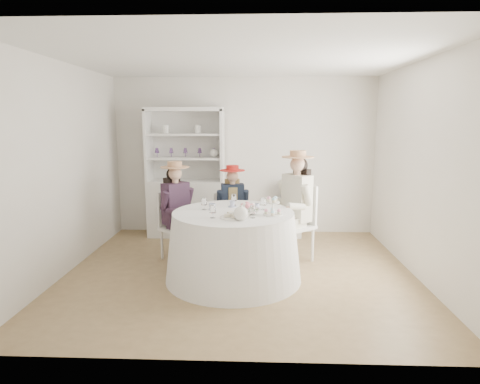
{
  "coord_description": "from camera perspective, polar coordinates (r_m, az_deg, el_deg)",
  "views": [
    {
      "loc": [
        0.2,
        -5.01,
        1.95
      ],
      "look_at": [
        0.0,
        0.1,
        1.05
      ],
      "focal_mm": 30.0,
      "sensor_mm": 36.0,
      "label": 1
    }
  ],
  "objects": [
    {
      "name": "guest_left",
      "position": [
        5.7,
        -8.97,
        -1.85
      ],
      "size": [
        0.6,
        0.59,
        1.41
      ],
      "rotation": [
        0.0,
        0.0,
        0.84
      ],
      "color": "silver",
      "rests_on": "ground"
    },
    {
      "name": "tea_table",
      "position": [
        5.04,
        -0.95,
        -7.62
      ],
      "size": [
        1.69,
        1.69,
        0.86
      ],
      "rotation": [
        0.0,
        0.0,
        -0.44
      ],
      "color": "white",
      "rests_on": "ground"
    },
    {
      "name": "ground",
      "position": [
        5.38,
        -0.04,
        -11.27
      ],
      "size": [
        4.5,
        4.5,
        0.0
      ],
      "primitive_type": "plane",
      "color": "olive",
      "rests_on": "ground"
    },
    {
      "name": "sandwich_plate",
      "position": [
        4.62,
        -1.14,
        -3.49
      ],
      "size": [
        0.28,
        0.28,
        0.06
      ],
      "rotation": [
        0.0,
        0.0,
        -0.24
      ],
      "color": "white",
      "rests_on": "tea_table"
    },
    {
      "name": "flower_bowl",
      "position": [
        4.82,
        1.49,
        -2.78
      ],
      "size": [
        0.26,
        0.26,
        0.06
      ],
      "primitive_type": "imported",
      "rotation": [
        0.0,
        0.0,
        0.21
      ],
      "color": "white",
      "rests_on": "tea_table"
    },
    {
      "name": "wall_left",
      "position": [
        5.61,
        -23.71,
        3.0
      ],
      "size": [
        0.0,
        4.5,
        4.5
      ],
      "primitive_type": "plane",
      "rotation": [
        1.57,
        0.0,
        1.57
      ],
      "color": "silver",
      "rests_on": "ground"
    },
    {
      "name": "side_table",
      "position": [
        6.98,
        6.96,
        -3.61
      ],
      "size": [
        0.42,
        0.42,
        0.64
      ],
      "primitive_type": "cube",
      "rotation": [
        0.0,
        0.0,
        -0.01
      ],
      "color": "silver",
      "rests_on": "ground"
    },
    {
      "name": "hatbox",
      "position": [
        6.88,
        7.04,
        0.18
      ],
      "size": [
        0.38,
        0.38,
        0.3
      ],
      "primitive_type": "cylinder",
      "rotation": [
        0.0,
        0.0,
        0.33
      ],
      "color": "black",
      "rests_on": "side_table"
    },
    {
      "name": "guest_mid",
      "position": [
        6.0,
        -1.05,
        -1.62
      ],
      "size": [
        0.49,
        0.51,
        1.31
      ],
      "rotation": [
        0.0,
        0.0,
        0.14
      ],
      "color": "silver",
      "rests_on": "ground"
    },
    {
      "name": "guest_right",
      "position": [
        5.61,
        7.88,
        -1.1
      ],
      "size": [
        0.67,
        0.65,
        1.56
      ],
      "rotation": [
        0.0,
        0.0,
        -0.89
      ],
      "color": "silver",
      "rests_on": "ground"
    },
    {
      "name": "teacup_b",
      "position": [
        5.19,
        -1.11,
        -1.75
      ],
      "size": [
        0.09,
        0.09,
        0.07
      ],
      "primitive_type": "imported",
      "rotation": [
        0.0,
        0.0,
        0.16
      ],
      "color": "white",
      "rests_on": "tea_table"
    },
    {
      "name": "table_teapot",
      "position": [
        4.5,
        0.16,
        -3.09
      ],
      "size": [
        0.24,
        0.17,
        0.18
      ],
      "rotation": [
        0.0,
        0.0,
        0.06
      ],
      "color": "white",
      "rests_on": "tea_table"
    },
    {
      "name": "hutch",
      "position": [
        6.93,
        -7.6,
        0.13
      ],
      "size": [
        1.32,
        0.57,
        2.18
      ],
      "rotation": [
        0.0,
        0.0,
        -0.07
      ],
      "color": "silver",
      "rests_on": "ground"
    },
    {
      "name": "teacup_c",
      "position": [
        5.03,
        2.34,
        -2.17
      ],
      "size": [
        0.11,
        0.11,
        0.07
      ],
      "primitive_type": "imported",
      "rotation": [
        0.0,
        0.0,
        -0.32
      ],
      "color": "white",
      "rests_on": "tea_table"
    },
    {
      "name": "wall_right",
      "position": [
        5.44,
        24.38,
        2.77
      ],
      "size": [
        0.0,
        4.5,
        4.5
      ],
      "primitive_type": "plane",
      "rotation": [
        1.57,
        0.0,
        -1.57
      ],
      "color": "silver",
      "rests_on": "ground"
    },
    {
      "name": "flower_arrangement",
      "position": [
        4.8,
        1.04,
        -2.12
      ],
      "size": [
        0.18,
        0.18,
        0.07
      ],
      "rotation": [
        0.0,
        0.0,
        -0.41
      ],
      "color": "pink",
      "rests_on": "tea_table"
    },
    {
      "name": "stemware_set",
      "position": [
        4.91,
        -0.97,
        -1.98
      ],
      "size": [
        0.82,
        0.79,
        0.15
      ],
      "color": "white",
      "rests_on": "tea_table"
    },
    {
      "name": "wall_back",
      "position": [
        7.04,
        0.62,
        5.09
      ],
      "size": [
        4.5,
        0.0,
        4.5
      ],
      "primitive_type": "plane",
      "rotation": [
        1.57,
        0.0,
        0.0
      ],
      "color": "silver",
      "rests_on": "ground"
    },
    {
      "name": "ceiling",
      "position": [
        5.07,
        -0.05,
        18.5
      ],
      "size": [
        4.5,
        4.5,
        0.0
      ],
      "primitive_type": "plane",
      "rotation": [
        3.14,
        0.0,
        0.0
      ],
      "color": "white",
      "rests_on": "wall_back"
    },
    {
      "name": "spare_chair",
      "position": [
        6.24,
        -1.83,
        -3.77
      ],
      "size": [
        0.46,
        0.46,
        0.87
      ],
      "rotation": [
        0.0,
        0.0,
        2.8
      ],
      "color": "silver",
      "rests_on": "ground"
    },
    {
      "name": "teacup_a",
      "position": [
        5.05,
        -3.95,
        -2.13
      ],
      "size": [
        0.11,
        0.11,
        0.07
      ],
      "primitive_type": "imported",
      "rotation": [
        0.0,
        0.0,
        -0.26
      ],
      "color": "white",
      "rests_on": "tea_table"
    },
    {
      "name": "wall_front",
      "position": [
        3.07,
        -1.56,
        -1.28
      ],
      "size": [
        4.5,
        0.0,
        4.5
      ],
      "primitive_type": "plane",
      "rotation": [
        -1.57,
        0.0,
        0.0
      ],
      "color": "silver",
      "rests_on": "ground"
    },
    {
      "name": "cupcake_stand",
      "position": [
        4.76,
        4.65,
        -2.35
      ],
      "size": [
        0.23,
        0.23,
        0.21
      ],
      "rotation": [
        0.0,
        0.0,
        -0.12
      ],
      "color": "white",
      "rests_on": "tea_table"
    }
  ]
}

